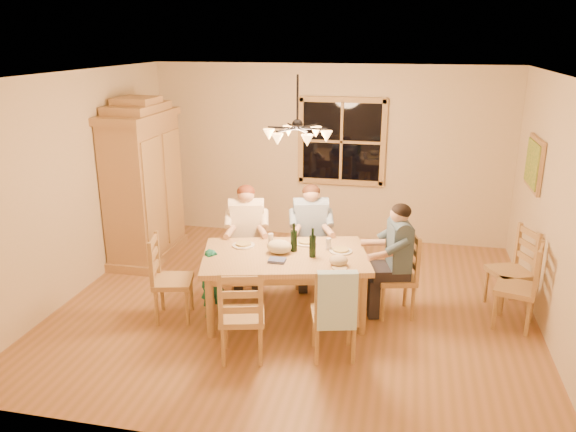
% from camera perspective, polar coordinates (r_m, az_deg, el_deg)
% --- Properties ---
extents(floor, '(5.50, 5.50, 0.00)m').
position_cam_1_polar(floor, '(6.85, 0.87, -8.99)').
color(floor, olive).
rests_on(floor, ground).
extents(ceiling, '(5.50, 5.00, 0.02)m').
position_cam_1_polar(ceiling, '(6.12, 0.99, 14.19)').
color(ceiling, white).
rests_on(ceiling, wall_back).
extents(wall_back, '(5.50, 0.02, 2.70)m').
position_cam_1_polar(wall_back, '(8.75, 4.14, 6.34)').
color(wall_back, beige).
rests_on(wall_back, floor).
extents(wall_left, '(0.02, 5.00, 2.70)m').
position_cam_1_polar(wall_left, '(7.37, -20.56, 3.06)').
color(wall_left, beige).
rests_on(wall_left, floor).
extents(wall_right, '(0.02, 5.00, 2.70)m').
position_cam_1_polar(wall_right, '(6.43, 25.71, 0.34)').
color(wall_right, beige).
rests_on(wall_right, floor).
extents(window, '(1.30, 0.06, 1.30)m').
position_cam_1_polar(window, '(8.65, 5.46, 7.53)').
color(window, black).
rests_on(window, wall_back).
extents(painting, '(0.06, 0.78, 0.64)m').
position_cam_1_polar(painting, '(7.50, 23.72, 4.89)').
color(painting, '#A07445').
rests_on(painting, wall_right).
extents(chandelier, '(0.77, 0.68, 0.71)m').
position_cam_1_polar(chandelier, '(6.19, 0.96, 8.43)').
color(chandelier, black).
rests_on(chandelier, ceiling).
extents(armoire, '(0.66, 1.40, 2.30)m').
position_cam_1_polar(armoire, '(8.20, -14.42, 2.92)').
color(armoire, '#A07445').
rests_on(armoire, floor).
extents(dining_table, '(2.04, 1.53, 0.76)m').
position_cam_1_polar(dining_table, '(6.33, -0.29, -4.75)').
color(dining_table, '#A6814A').
rests_on(dining_table, floor).
extents(chair_far_left, '(0.53, 0.52, 0.99)m').
position_cam_1_polar(chair_far_left, '(7.26, -4.13, -4.77)').
color(chair_far_left, tan).
rests_on(chair_far_left, floor).
extents(chair_far_right, '(0.53, 0.52, 0.99)m').
position_cam_1_polar(chair_far_right, '(7.28, 2.28, -4.69)').
color(chair_far_right, tan).
rests_on(chair_far_right, floor).
extents(chair_near_left, '(0.53, 0.52, 0.99)m').
position_cam_1_polar(chair_near_left, '(5.71, -4.66, -11.44)').
color(chair_near_left, tan).
rests_on(chair_near_left, floor).
extents(chair_near_right, '(0.53, 0.52, 0.99)m').
position_cam_1_polar(chair_near_right, '(5.74, 4.65, -11.27)').
color(chair_near_right, tan).
rests_on(chair_near_right, floor).
extents(chair_end_left, '(0.52, 0.53, 0.99)m').
position_cam_1_polar(chair_end_left, '(6.56, -11.52, -7.70)').
color(chair_end_left, tan).
rests_on(chair_end_left, floor).
extents(chair_end_right, '(0.52, 0.53, 0.99)m').
position_cam_1_polar(chair_end_right, '(6.63, 10.80, -7.35)').
color(chair_end_right, tan).
rests_on(chair_end_right, floor).
extents(adult_woman, '(0.47, 0.50, 0.87)m').
position_cam_1_polar(adult_woman, '(7.07, -4.23, -0.75)').
color(adult_woman, '#F7E1BF').
rests_on(adult_woman, floor).
extents(adult_plaid_man, '(0.47, 0.50, 0.87)m').
position_cam_1_polar(adult_plaid_man, '(7.09, 2.33, -0.67)').
color(adult_plaid_man, '#325A8A').
rests_on(adult_plaid_man, floor).
extents(adult_slate_man, '(0.50, 0.47, 0.87)m').
position_cam_1_polar(adult_slate_man, '(6.42, 11.08, -3.00)').
color(adult_slate_man, '#43596B').
rests_on(adult_slate_man, floor).
extents(towel, '(0.39, 0.19, 0.58)m').
position_cam_1_polar(towel, '(5.39, 4.99, -8.56)').
color(towel, '#B7E4F7').
rests_on(towel, chair_near_right).
extents(wine_bottle_a, '(0.08, 0.08, 0.33)m').
position_cam_1_polar(wine_bottle_a, '(6.32, 0.60, -2.18)').
color(wine_bottle_a, black).
rests_on(wine_bottle_a, dining_table).
extents(wine_bottle_b, '(0.08, 0.08, 0.33)m').
position_cam_1_polar(wine_bottle_b, '(6.17, 2.52, -2.72)').
color(wine_bottle_b, black).
rests_on(wine_bottle_b, dining_table).
extents(plate_woman, '(0.26, 0.26, 0.02)m').
position_cam_1_polar(plate_woman, '(6.54, -4.54, -2.98)').
color(plate_woman, white).
rests_on(plate_woman, dining_table).
extents(plate_plaid, '(0.26, 0.26, 0.02)m').
position_cam_1_polar(plate_plaid, '(6.60, 1.81, -2.75)').
color(plate_plaid, white).
rests_on(plate_plaid, dining_table).
extents(plate_slate, '(0.26, 0.26, 0.02)m').
position_cam_1_polar(plate_slate, '(6.38, 5.38, -3.58)').
color(plate_slate, white).
rests_on(plate_slate, dining_table).
extents(wine_glass_a, '(0.06, 0.06, 0.14)m').
position_cam_1_polar(wine_glass_a, '(6.53, -1.76, -2.39)').
color(wine_glass_a, silver).
rests_on(wine_glass_a, dining_table).
extents(wine_glass_b, '(0.06, 0.06, 0.14)m').
position_cam_1_polar(wine_glass_b, '(6.40, 4.13, -2.87)').
color(wine_glass_b, silver).
rests_on(wine_glass_b, dining_table).
extents(cap, '(0.20, 0.20, 0.11)m').
position_cam_1_polar(cap, '(6.00, 5.14, -4.52)').
color(cap, tan).
rests_on(cap, dining_table).
extents(napkin, '(0.21, 0.18, 0.03)m').
position_cam_1_polar(napkin, '(6.08, -1.12, -4.52)').
color(napkin, '#4A5488').
rests_on(napkin, dining_table).
extents(cloth_bundle, '(0.28, 0.22, 0.15)m').
position_cam_1_polar(cloth_bundle, '(6.29, -0.89, -3.13)').
color(cloth_bundle, '#C6BC8F').
rests_on(cloth_bundle, dining_table).
extents(child, '(0.35, 0.34, 0.82)m').
position_cam_1_polar(child, '(6.46, -7.60, -6.86)').
color(child, '#1A7661').
rests_on(child, floor).
extents(chair_spare_front, '(0.53, 0.54, 0.99)m').
position_cam_1_polar(chair_spare_front, '(6.74, 22.01, -8.00)').
color(chair_spare_front, tan).
rests_on(chair_spare_front, floor).
extents(chair_spare_back, '(0.56, 0.57, 0.99)m').
position_cam_1_polar(chair_spare_back, '(7.14, 21.45, -6.46)').
color(chair_spare_back, tan).
rests_on(chair_spare_back, floor).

